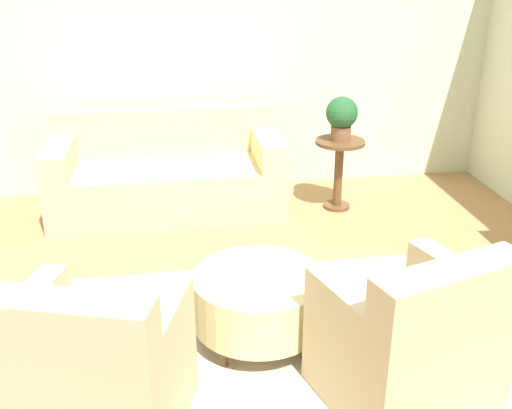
{
  "coord_description": "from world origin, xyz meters",
  "views": [
    {
      "loc": [
        -0.37,
        -2.92,
        2.26
      ],
      "look_at": [
        0.15,
        0.55,
        0.75
      ],
      "focal_mm": 42.0,
      "sensor_mm": 36.0,
      "label": 1
    }
  ],
  "objects_px": {
    "ottoman_table": "(258,298)",
    "armchair_right": "(411,344)",
    "armchair_left": "(92,374)",
    "side_table": "(339,164)",
    "couch": "(168,175)",
    "potted_plant_on_side_table": "(342,116)"
  },
  "relations": [
    {
      "from": "side_table",
      "to": "potted_plant_on_side_table",
      "type": "xyz_separation_m",
      "value": [
        0.0,
        0.0,
        0.45
      ]
    },
    {
      "from": "armchair_left",
      "to": "potted_plant_on_side_table",
      "type": "bearing_deg",
      "value": 52.97
    },
    {
      "from": "couch",
      "to": "armchair_left",
      "type": "bearing_deg",
      "value": -98.02
    },
    {
      "from": "couch",
      "to": "armchair_left",
      "type": "relative_size",
      "value": 2.1
    },
    {
      "from": "armchair_left",
      "to": "armchair_right",
      "type": "xyz_separation_m",
      "value": [
        1.62,
        0.0,
        0.0
      ]
    },
    {
      "from": "armchair_left",
      "to": "armchair_right",
      "type": "bearing_deg",
      "value": 0.0
    },
    {
      "from": "side_table",
      "to": "potted_plant_on_side_table",
      "type": "relative_size",
      "value": 1.65
    },
    {
      "from": "couch",
      "to": "potted_plant_on_side_table",
      "type": "xyz_separation_m",
      "value": [
        1.56,
        -0.22,
        0.56
      ]
    },
    {
      "from": "armchair_left",
      "to": "side_table",
      "type": "relative_size",
      "value": 1.52
    },
    {
      "from": "armchair_left",
      "to": "ottoman_table",
      "type": "relative_size",
      "value": 1.24
    },
    {
      "from": "ottoman_table",
      "to": "side_table",
      "type": "bearing_deg",
      "value": 61.51
    },
    {
      "from": "side_table",
      "to": "armchair_left",
      "type": "bearing_deg",
      "value": -127.03
    },
    {
      "from": "potted_plant_on_side_table",
      "to": "armchair_right",
      "type": "bearing_deg",
      "value": -97.56
    },
    {
      "from": "side_table",
      "to": "couch",
      "type": "bearing_deg",
      "value": 171.91
    },
    {
      "from": "ottoman_table",
      "to": "armchair_right",
      "type": "bearing_deg",
      "value": -43.91
    },
    {
      "from": "armchair_right",
      "to": "side_table",
      "type": "distance_m",
      "value": 2.62
    },
    {
      "from": "couch",
      "to": "armchair_right",
      "type": "bearing_deg",
      "value": -66.65
    },
    {
      "from": "armchair_left",
      "to": "side_table",
      "type": "xyz_separation_m",
      "value": [
        1.96,
        2.6,
        0.07
      ]
    },
    {
      "from": "armchair_left",
      "to": "armchair_right",
      "type": "relative_size",
      "value": 1.0
    },
    {
      "from": "armchair_left",
      "to": "potted_plant_on_side_table",
      "type": "relative_size",
      "value": 2.51
    },
    {
      "from": "couch",
      "to": "ottoman_table",
      "type": "height_order",
      "value": "couch"
    },
    {
      "from": "couch",
      "to": "armchair_right",
      "type": "relative_size",
      "value": 2.1
    }
  ]
}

